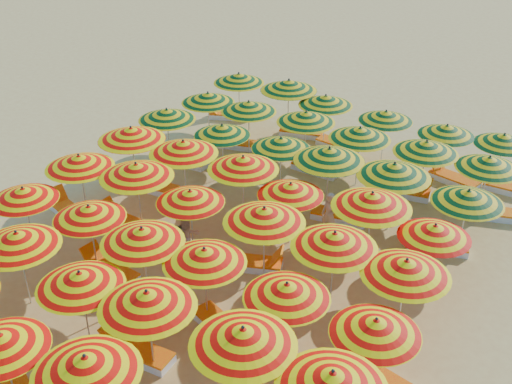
% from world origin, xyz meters
% --- Properties ---
extents(ground, '(120.00, 120.00, 0.00)m').
position_xyz_m(ground, '(0.00, 0.00, 0.00)').
color(ground, tan).
rests_on(ground, ground).
extents(umbrella_2, '(2.42, 2.42, 2.02)m').
position_xyz_m(umbrella_2, '(-0.89, -7.46, 1.77)').
color(umbrella_2, silver).
rests_on(umbrella_2, ground).
extents(umbrella_3, '(2.27, 2.27, 2.21)m').
position_xyz_m(umbrella_3, '(1.12, -7.14, 1.94)').
color(umbrella_3, silver).
rests_on(umbrella_3, ground).
extents(umbrella_7, '(2.58, 2.58, 2.20)m').
position_xyz_m(umbrella_7, '(-3.30, -5.03, 1.94)').
color(umbrella_7, silver).
rests_on(umbrella_7, ground).
extents(umbrella_8, '(2.07, 2.07, 2.11)m').
position_xyz_m(umbrella_8, '(-0.95, -5.28, 1.86)').
color(umbrella_8, silver).
rests_on(umbrella_8, ground).
extents(umbrella_9, '(2.12, 2.12, 2.24)m').
position_xyz_m(umbrella_9, '(0.86, -5.12, 1.97)').
color(umbrella_9, silver).
rests_on(umbrella_9, ground).
extents(umbrella_10, '(2.41, 2.41, 2.28)m').
position_xyz_m(umbrella_10, '(3.19, -5.02, 2.01)').
color(umbrella_10, silver).
rests_on(umbrella_10, ground).
extents(umbrella_11, '(2.29, 2.29, 2.23)m').
position_xyz_m(umbrella_11, '(5.14, -5.08, 1.96)').
color(umbrella_11, silver).
rests_on(umbrella_11, ground).
extents(umbrella_12, '(2.23, 2.23, 2.02)m').
position_xyz_m(umbrella_12, '(-5.19, -3.28, 1.78)').
color(umbrella_12, silver).
rests_on(umbrella_12, ground).
extents(umbrella_13, '(2.55, 2.55, 2.05)m').
position_xyz_m(umbrella_13, '(-2.93, -3.04, 1.80)').
color(umbrella_13, silver).
rests_on(umbrella_13, ground).
extents(umbrella_14, '(2.69, 2.69, 2.21)m').
position_xyz_m(umbrella_14, '(-0.87, -3.29, 1.94)').
color(umbrella_14, silver).
rests_on(umbrella_14, ground).
extents(umbrella_15, '(2.57, 2.57, 2.13)m').
position_xyz_m(umbrella_15, '(0.85, -3.10, 1.87)').
color(umbrella_15, silver).
rests_on(umbrella_15, ground).
extents(umbrella_16, '(2.21, 2.21, 2.07)m').
position_xyz_m(umbrella_16, '(3.09, -3.13, 1.82)').
color(umbrella_16, silver).
rests_on(umbrella_16, ground).
extents(umbrella_17, '(2.30, 2.30, 2.02)m').
position_xyz_m(umbrella_17, '(5.16, -3.13, 1.78)').
color(umbrella_17, silver).
rests_on(umbrella_17, ground).
extents(umbrella_18, '(2.74, 2.74, 2.19)m').
position_xyz_m(umbrella_18, '(-5.12, -1.24, 1.93)').
color(umbrella_18, silver).
rests_on(umbrella_18, ground).
extents(umbrella_19, '(2.23, 2.23, 2.29)m').
position_xyz_m(umbrella_19, '(-3.18, -0.89, 2.02)').
color(umbrella_19, silver).
rests_on(umbrella_19, ground).
extents(umbrella_20, '(2.34, 2.34, 2.03)m').
position_xyz_m(umbrella_20, '(-1.21, -0.95, 1.78)').
color(umbrella_20, silver).
rests_on(umbrella_20, ground).
extents(umbrella_21, '(2.79, 2.79, 2.27)m').
position_xyz_m(umbrella_21, '(1.18, -0.98, 1.99)').
color(umbrella_21, silver).
rests_on(umbrella_21, ground).
extents(umbrella_22, '(2.62, 2.62, 2.25)m').
position_xyz_m(umbrella_22, '(3.19, -1.03, 1.98)').
color(umbrella_22, silver).
rests_on(umbrella_22, ground).
extents(umbrella_23, '(2.16, 2.16, 2.20)m').
position_xyz_m(umbrella_23, '(5.02, -1.11, 1.94)').
color(umbrella_23, silver).
rests_on(umbrella_23, ground).
extents(umbrella_24, '(2.87, 2.87, 2.31)m').
position_xyz_m(umbrella_24, '(-4.99, 0.91, 2.03)').
color(umbrella_24, silver).
rests_on(umbrella_24, ground).
extents(umbrella_25, '(2.37, 2.37, 2.28)m').
position_xyz_m(umbrella_25, '(-2.99, 1.05, 2.01)').
color(umbrella_25, silver).
rests_on(umbrella_25, ground).
extents(umbrella_26, '(2.45, 2.45, 2.25)m').
position_xyz_m(umbrella_26, '(-0.88, 1.18, 1.98)').
color(umbrella_26, silver).
rests_on(umbrella_26, ground).
extents(umbrella_27, '(2.37, 2.37, 2.01)m').
position_xyz_m(umbrella_27, '(0.90, 0.89, 1.77)').
color(umbrella_27, silver).
rests_on(umbrella_27, ground).
extents(umbrella_28, '(2.80, 2.80, 2.29)m').
position_xyz_m(umbrella_28, '(3.21, 1.15, 2.02)').
color(umbrella_28, silver).
rests_on(umbrella_28, ground).
extents(umbrella_29, '(2.14, 2.14, 1.97)m').
position_xyz_m(umbrella_29, '(4.99, 1.02, 1.73)').
color(umbrella_29, silver).
rests_on(umbrella_29, ground).
extents(umbrella_30, '(2.40, 2.40, 2.13)m').
position_xyz_m(umbrella_30, '(-5.29, 3.05, 1.88)').
color(umbrella_30, silver).
rests_on(umbrella_30, ground).
extents(umbrella_31, '(2.52, 2.52, 2.02)m').
position_xyz_m(umbrella_31, '(-3.02, 3.16, 1.78)').
color(umbrella_31, silver).
rests_on(umbrella_31, ground).
extents(umbrella_32, '(2.18, 2.18, 2.03)m').
position_xyz_m(umbrella_32, '(-0.84, 3.32, 1.79)').
color(umbrella_32, silver).
rests_on(umbrella_32, ground).
extents(umbrella_33, '(2.35, 2.35, 2.31)m').
position_xyz_m(umbrella_33, '(1.05, 2.95, 2.03)').
color(umbrella_33, silver).
rests_on(umbrella_33, ground).
extents(umbrella_34, '(2.38, 2.38, 2.28)m').
position_xyz_m(umbrella_34, '(3.06, 3.09, 2.01)').
color(umbrella_34, silver).
rests_on(umbrella_34, ground).
extents(umbrella_35, '(2.55, 2.55, 2.10)m').
position_xyz_m(umbrella_35, '(5.24, 2.99, 1.85)').
color(umbrella_35, silver).
rests_on(umbrella_35, ground).
extents(umbrella_36, '(2.53, 2.53, 2.11)m').
position_xyz_m(umbrella_36, '(-5.05, 5.15, 1.86)').
color(umbrella_36, silver).
rests_on(umbrella_36, ground).
extents(umbrella_37, '(2.48, 2.48, 2.12)m').
position_xyz_m(umbrella_37, '(-3.28, 5.20, 1.87)').
color(umbrella_37, silver).
rests_on(umbrella_37, ground).
extents(umbrella_38, '(2.45, 2.45, 2.16)m').
position_xyz_m(umbrella_38, '(-1.05, 5.39, 1.90)').
color(umbrella_38, silver).
rests_on(umbrella_38, ground).
extents(umbrella_39, '(2.67, 2.67, 2.16)m').
position_xyz_m(umbrella_39, '(1.08, 5.13, 1.90)').
color(umbrella_39, silver).
rests_on(umbrella_39, ground).
extents(umbrella_40, '(2.29, 2.29, 2.17)m').
position_xyz_m(umbrella_40, '(3.26, 5.27, 1.91)').
color(umbrella_40, silver).
rests_on(umbrella_40, ground).
extents(umbrella_41, '(2.62, 2.62, 2.10)m').
position_xyz_m(umbrella_41, '(5.17, 5.35, 1.85)').
color(umbrella_41, silver).
rests_on(umbrella_41, ground).
extents(umbrella_42, '(2.64, 2.64, 2.15)m').
position_xyz_m(umbrella_42, '(-5.21, 7.46, 1.89)').
color(umbrella_42, silver).
rests_on(umbrella_42, ground).
extents(umbrella_43, '(2.88, 2.88, 2.31)m').
position_xyz_m(umbrella_43, '(-2.94, 7.48, 2.03)').
color(umbrella_43, silver).
rests_on(umbrella_43, ground).
extents(umbrella_44, '(2.50, 2.50, 2.13)m').
position_xyz_m(umbrella_44, '(-1.22, 7.21, 1.87)').
color(umbrella_44, silver).
rests_on(umbrella_44, ground).
extents(umbrella_45, '(2.43, 2.43, 2.03)m').
position_xyz_m(umbrella_45, '(1.13, 7.22, 1.78)').
color(umbrella_45, silver).
rests_on(umbrella_45, ground).
extents(umbrella_46, '(2.38, 2.38, 2.01)m').
position_xyz_m(umbrella_46, '(3.31, 7.18, 1.77)').
color(umbrella_46, silver).
rests_on(umbrella_46, ground).
extents(umbrella_47, '(2.22, 2.22, 2.00)m').
position_xyz_m(umbrella_47, '(5.10, 7.47, 1.76)').
color(umbrella_47, silver).
rests_on(umbrella_47, ground).
extents(lounger_1, '(1.77, 0.71, 0.69)m').
position_xyz_m(lounger_1, '(0.26, -5.03, 0.15)').
color(lounger_1, white).
rests_on(lounger_1, ground).
extents(lounger_2, '(1.77, 0.70, 0.69)m').
position_xyz_m(lounger_2, '(-2.43, -3.07, 0.15)').
color(lounger_2, white).
rests_on(lounger_2, ground).
extents(lounger_3, '(1.83, 1.12, 0.69)m').
position_xyz_m(lounger_3, '(1.45, -3.31, 0.15)').
color(lounger_3, white).
rests_on(lounger_3, ground).
extents(lounger_5, '(1.83, 1.04, 0.69)m').
position_xyz_m(lounger_5, '(-5.71, -1.48, 0.15)').
color(lounger_5, white).
rests_on(lounger_5, ground).
extents(lounger_6, '(1.74, 0.60, 0.69)m').
position_xyz_m(lounger_6, '(-3.78, -1.03, 0.15)').
color(lounger_6, white).
rests_on(lounger_6, ground).
extents(lounger_7, '(1.82, 1.20, 0.69)m').
position_xyz_m(lounger_7, '(0.68, -0.74, 0.15)').
color(lounger_7, white).
rests_on(lounger_7, ground).
extents(lounger_8, '(1.78, 0.75, 0.69)m').
position_xyz_m(lounger_8, '(-4.49, 1.15, 0.15)').
color(lounger_8, white).
rests_on(lounger_8, ground).
extents(lounger_9, '(1.82, 1.17, 0.69)m').
position_xyz_m(lounger_9, '(-0.28, 1.39, 0.15)').
color(lounger_9, white).
rests_on(lounger_9, ground).
extents(lounger_10, '(1.74, 0.60, 0.69)m').
position_xyz_m(lounger_10, '(-4.69, 3.30, 0.15)').
color(lounger_10, white).
rests_on(lounger_10, ground).
extents(lounger_11, '(1.81, 0.90, 0.69)m').
position_xyz_m(lounger_11, '(1.65, 2.78, 0.15)').
color(lounger_11, white).
rests_on(lounger_11, ground).
extents(lounger_12, '(1.83, 1.03, 0.69)m').
position_xyz_m(lounger_12, '(4.64, 2.85, 0.15)').
color(lounger_12, white).
rests_on(lounger_12, ground).
extents(lounger_13, '(1.83, 1.04, 0.69)m').
position_xyz_m(lounger_13, '(-3.88, 5.44, 0.15)').
color(lounger_13, white).
rests_on(lounger_13, ground).
extents(lounger_14, '(1.75, 0.64, 0.69)m').
position_xyz_m(lounger_14, '(-0.55, 5.22, 0.15)').
color(lounger_14, white).
rests_on(lounger_14, ground).
extents(lounger_15, '(1.81, 0.88, 0.69)m').
position_xyz_m(lounger_15, '(2.75, 5.31, 0.15)').
color(lounger_15, white).
rests_on(lounger_15, ground).
extents(lounger_16, '(1.83, 1.12, 0.69)m').
position_xyz_m(lounger_16, '(5.68, 5.49, 0.15)').
color(lounger_16, white).
rests_on(lounger_16, ground).
extents(lounger_17, '(1.82, 1.24, 0.69)m').
position_xyz_m(lounger_17, '(-5.80, 7.58, 0.15)').
color(lounger_17, white).
rests_on(lounger_17, ground).
extents(lounger_18, '(1.82, 1.01, 0.69)m').
position_xyz_m(lounger_18, '(-2.43, 7.61, 0.15)').
color(lounger_18, white).
rests_on(lounger_18, ground).
extents(lounger_19, '(1.79, 0.79, 0.69)m').
position_xyz_m(lounger_19, '(-0.63, 7.37, 0.15)').
color(lounger_19, white).
rests_on(lounger_19, ground).
extents(lounger_20, '(1.81, 0.92, 0.69)m').
position_xyz_m(lounger_20, '(3.82, 7.04, 0.15)').
color(lounger_20, white).
rests_on(lounger_20, ground).
extents(lounger_21, '(1.74, 0.61, 0.69)m').
position_xyz_m(lounger_21, '(5.70, 7.36, 0.15)').
color(lounger_21, white).
rests_on(lounger_21, ground).
extents(beachgoer_b, '(0.84, 0.92, 1.54)m').
position_xyz_m(beachgoer_b, '(-1.00, -1.43, 0.77)').
color(beachgoer_b, tan).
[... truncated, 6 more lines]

